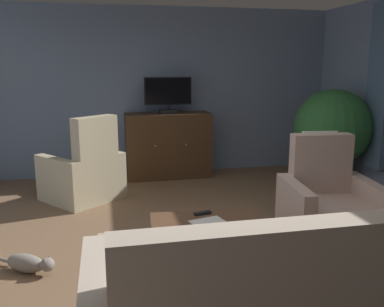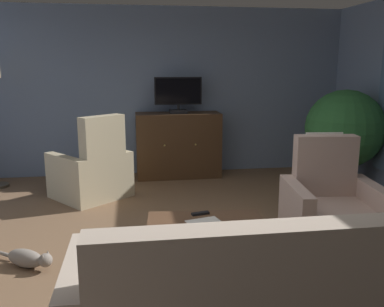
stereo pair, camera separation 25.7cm
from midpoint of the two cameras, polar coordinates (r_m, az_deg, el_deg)
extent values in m
cube|color=brown|center=(4.10, -1.26, -14.20)|extent=(6.62, 7.09, 0.04)
cube|color=slate|center=(6.95, -6.50, 8.38)|extent=(6.62, 0.10, 2.71)
cube|color=slate|center=(6.33, 23.22, 8.36)|extent=(0.10, 0.44, 2.28)
cube|color=tan|center=(3.86, 2.20, -15.57)|extent=(2.20, 2.09, 0.01)
cube|color=black|center=(6.85, -4.33, -2.90)|extent=(1.29, 0.46, 0.06)
cube|color=#422B19|center=(6.74, -4.39, 1.13)|extent=(1.35, 0.52, 1.04)
sphere|color=tan|center=(6.43, -6.21, 1.05)|extent=(0.03, 0.03, 0.03)
sphere|color=tan|center=(6.50, -1.95, 1.23)|extent=(0.03, 0.03, 0.03)
cube|color=black|center=(6.61, -4.41, 5.74)|extent=(0.27, 0.20, 0.06)
cylinder|color=black|center=(6.60, -4.42, 6.35)|extent=(0.04, 0.04, 0.08)
cube|color=black|center=(6.58, -4.46, 8.55)|extent=(0.74, 0.05, 0.43)
cube|color=black|center=(6.55, -4.42, 8.54)|extent=(0.70, 0.01, 0.39)
cube|color=brown|center=(3.84, 0.40, -9.30)|extent=(1.10, 0.60, 0.03)
cylinder|color=brown|center=(4.19, 6.63, -10.53)|extent=(0.04, 0.04, 0.38)
cylinder|color=brown|center=(4.08, -6.82, -11.19)|extent=(0.04, 0.04, 0.38)
cylinder|color=brown|center=(3.82, 8.15, -12.87)|extent=(0.04, 0.04, 0.38)
cylinder|color=brown|center=(3.70, -6.75, -13.71)|extent=(0.04, 0.04, 0.38)
cube|color=black|center=(3.96, -0.42, -8.21)|extent=(0.18, 0.09, 0.02)
cube|color=silver|center=(3.77, 0.29, -9.44)|extent=(0.35, 0.29, 0.01)
cube|color=#C6B29E|center=(2.37, 7.73, -15.70)|extent=(1.77, 0.20, 0.53)
cube|color=#C6B29E|center=(3.23, 22.17, -15.99)|extent=(0.15, 0.90, 0.65)
cube|color=tan|center=(2.69, 10.62, -15.75)|extent=(0.36, 0.13, 0.36)
cube|color=#BC9E8E|center=(4.52, 16.87, -8.93)|extent=(0.73, 0.91, 0.43)
cube|color=#BC9E8E|center=(4.66, 15.72, -1.32)|extent=(0.66, 0.25, 0.64)
cube|color=#BC9E8E|center=(4.64, 21.40, -7.37)|extent=(0.22, 0.86, 0.63)
cube|color=#BC9E8E|center=(4.35, 12.19, -8.08)|extent=(0.22, 0.86, 0.63)
cube|color=white|center=(4.68, 15.56, 1.51)|extent=(0.40, 0.06, 0.24)
cube|color=tan|center=(5.89, -16.06, -3.96)|extent=(1.00, 1.03, 0.43)
cube|color=tan|center=(5.50, -14.43, 1.19)|extent=(0.59, 0.52, 0.72)
cube|color=tan|center=(5.67, -19.16, -3.73)|extent=(0.63, 0.73, 0.63)
cube|color=tan|center=(6.08, -13.27, -2.35)|extent=(0.63, 0.73, 0.63)
cylinder|color=slate|center=(6.59, 17.29, -2.55)|extent=(0.39, 0.39, 0.39)
sphere|color=#2D6B33|center=(6.45, 17.67, 3.43)|extent=(1.13, 1.13, 1.13)
ellipsoid|color=gray|center=(4.11, -23.59, -13.64)|extent=(0.41, 0.34, 0.16)
sphere|color=gray|center=(3.96, -21.05, -14.06)|extent=(0.12, 0.12, 0.12)
cone|color=gray|center=(3.95, -20.81, -13.14)|extent=(0.04, 0.04, 0.04)
cone|color=gray|center=(3.91, -21.43, -13.48)|extent=(0.04, 0.04, 0.04)
cylinder|color=gray|center=(4.34, -26.12, -12.97)|extent=(0.21, 0.14, 0.05)
camera|label=1|loc=(0.13, -91.78, -0.38)|focal=38.87mm
camera|label=2|loc=(0.13, 88.22, 0.38)|focal=38.87mm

